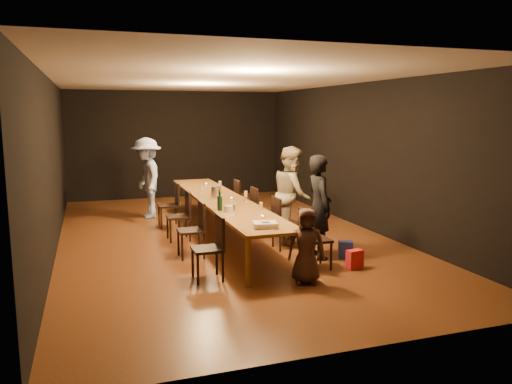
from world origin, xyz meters
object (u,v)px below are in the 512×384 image
object	(u,v)px
chair_right_1	(286,223)
chair_left_2	(178,216)
chair_left_1	(191,230)
woman_tan	(292,194)
plate_stack	(230,209)
ice_bucket	(216,192)
birthday_cake	(265,225)
chair_right_2	(263,210)
woman_birthday	(319,207)
child	(306,246)
chair_right_3	(245,201)
chair_right_0	(315,239)
chair_left_3	(168,205)
champagne_bottle	(220,200)
man_blue	(147,178)
chair_left_0	(207,248)
table	(222,201)

from	to	relation	value
chair_right_1	chair_left_2	distance (m)	2.08
chair_left_1	woman_tan	xyz separation A→B (m)	(2.00, 0.47, 0.42)
plate_stack	ice_bucket	world-z (taller)	ice_bucket
chair_right_1	birthday_cake	distance (m)	1.67
woman_tan	chair_right_2	bearing A→B (deg)	40.26
chair_left_2	woman_birthday	size ratio (longest dim) A/B	0.54
woman_birthday	plate_stack	world-z (taller)	woman_birthday
child	plate_stack	xyz separation A→B (m)	(-0.65, 1.67, 0.26)
chair_right_3	woman_tan	world-z (taller)	woman_tan
chair_right_2	child	size ratio (longest dim) A/B	0.87
birthday_cake	plate_stack	size ratio (longest dim) A/B	2.15
chair_right_2	chair_right_0	bearing A→B (deg)	-0.00
chair_left_3	champagne_bottle	size ratio (longest dim) A/B	2.56
man_blue	ice_bucket	bearing A→B (deg)	22.01
chair_right_3	chair_left_1	world-z (taller)	same
chair_right_2	chair_left_0	world-z (taller)	same
chair_left_2	birthday_cake	distance (m)	2.72
chair_right_1	man_blue	xyz separation A→B (m)	(-2.00, 3.52, 0.45)
table	man_blue	distance (m)	2.60
chair_left_2	chair_right_3	bearing A→B (deg)	-54.78
woman_birthday	plate_stack	size ratio (longest dim) A/B	9.57
chair_left_1	woman_tan	distance (m)	2.10
plate_stack	champagne_bottle	size ratio (longest dim) A/B	0.49
chair_right_1	ice_bucket	world-z (taller)	ice_bucket
man_blue	birthday_cake	world-z (taller)	man_blue
chair_right_3	ice_bucket	bearing A→B (deg)	-42.73
woman_birthday	man_blue	bearing A→B (deg)	32.34
chair_left_0	chair_right_2	bearing A→B (deg)	-35.31
champagne_bottle	ice_bucket	distance (m)	1.38
chair_right_3	woman_tan	xyz separation A→B (m)	(0.30, -1.93, 0.42)
chair_left_0	woman_birthday	size ratio (longest dim) A/B	0.54
plate_stack	child	bearing A→B (deg)	-68.91
chair_right_3	chair_left_2	world-z (taller)	same
table	child	distance (m)	3.01
woman_birthday	man_blue	size ratio (longest dim) A/B	0.93
birthday_cake	chair_left_0	bearing A→B (deg)	178.41
chair_left_2	man_blue	distance (m)	2.39
chair_right_3	chair_left_0	world-z (taller)	same
table	chair_right_2	xyz separation A→B (m)	(0.85, 0.00, -0.24)
plate_stack	champagne_bottle	xyz separation A→B (m)	(-0.12, 0.16, 0.13)
chair_right_0	chair_right_3	distance (m)	3.60
chair_right_1	birthday_cake	xyz separation A→B (m)	(-0.89, -1.38, 0.32)
table	chair_left_2	bearing A→B (deg)	180.00
chair_right_3	chair_left_3	bearing A→B (deg)	-90.00
chair_right_3	table	bearing A→B (deg)	-35.31
table	chair_right_2	distance (m)	0.88
chair_right_3	chair_left_3	world-z (taller)	same
chair_right_1	chair_left_3	size ratio (longest dim) A/B	1.00
chair_left_1	plate_stack	xyz separation A→B (m)	(0.64, -0.10, 0.34)
man_blue	champagne_bottle	xyz separation A→B (m)	(0.82, -3.46, 0.01)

